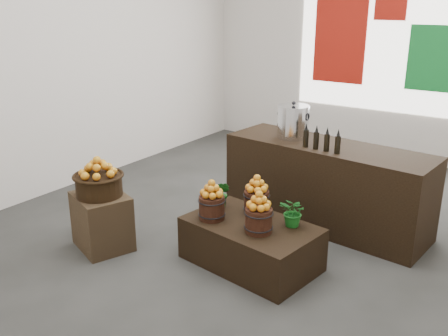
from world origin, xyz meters
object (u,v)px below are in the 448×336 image
Objects in this scene: stock_pot_left at (293,123)px; crate at (102,221)px; wicker_basket at (99,185)px; counter at (326,185)px; display_table at (251,244)px.

crate is at bearing -122.33° from stock_pot_left.
counter reaches higher than wicker_basket.
stock_pot_left reaches higher than crate.
wicker_basket reaches higher than display_table.
crate is 2.48m from stock_pot_left.
crate is at bearing 0.00° from wicker_basket.
display_table is (1.52, 0.59, -0.08)m from crate.
crate reaches higher than display_table.
display_table is at bearing 21.34° from wicker_basket.
display_table is at bearing 21.34° from crate.
crate is 2.59m from counter.
display_table is at bearing -78.71° from stock_pot_left.
crate is 1.63m from display_table.
crate is 0.46× the size of display_table.
wicker_basket is 0.37× the size of display_table.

